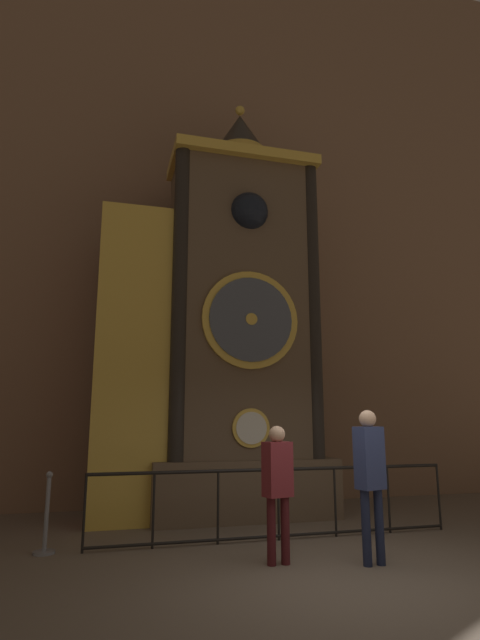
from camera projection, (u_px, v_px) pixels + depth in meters
name	position (u px, v px, depth m)	size (l,w,h in m)	color
ground_plane	(363.00, 581.00, 5.43)	(28.00, 28.00, 0.00)	brown
cathedral_back_wall	(234.00, 192.00, 11.88)	(24.00, 0.32, 14.13)	#846047
clock_tower	(218.00, 329.00, 9.57)	(4.37, 1.81, 8.30)	brown
railing_fence	(278.00, 499.00, 7.36)	(5.52, 0.05, 1.02)	black
visitor_near	(278.00, 480.00, 6.22)	(0.39, 0.30, 1.65)	#461518
visitor_far	(370.00, 469.00, 6.22)	(0.39, 0.31, 1.84)	#1B213A
stanchion_post	(46.00, 526.00, 6.59)	(0.28, 0.28, 1.04)	gray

